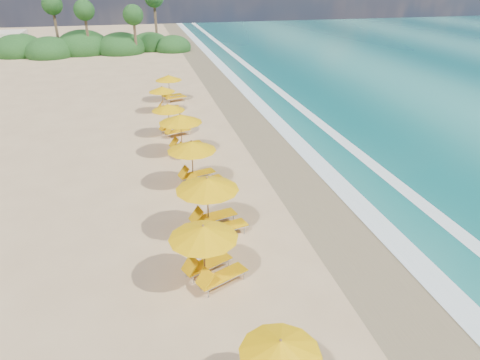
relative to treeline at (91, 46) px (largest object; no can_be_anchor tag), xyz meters
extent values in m
plane|color=tan|center=(9.94, -45.51, -1.00)|extent=(160.00, 160.00, 0.00)
cube|color=olive|center=(13.94, -45.51, -0.99)|extent=(4.00, 160.00, 0.01)
cube|color=white|center=(15.44, -45.51, -0.97)|extent=(1.20, 160.00, 0.01)
cube|color=white|center=(18.44, -45.51, -0.97)|extent=(0.80, 160.00, 0.01)
cone|color=#E9A704|center=(8.44, -56.20, 0.85)|extent=(2.36, 2.36, 0.41)
sphere|color=olive|center=(8.44, -56.20, 1.08)|extent=(0.07, 0.07, 0.07)
cylinder|color=olive|center=(7.34, -51.10, 0.18)|extent=(0.06, 0.06, 2.35)
cone|color=#E9A704|center=(7.34, -51.10, 1.15)|extent=(3.19, 3.19, 0.47)
sphere|color=olive|center=(7.34, -51.10, 1.41)|extent=(0.08, 0.08, 0.08)
cylinder|color=olive|center=(8.01, -47.85, 0.28)|extent=(0.06, 0.06, 2.55)
cone|color=#E9A704|center=(8.01, -47.85, 1.34)|extent=(3.18, 3.18, 0.51)
sphere|color=olive|center=(8.01, -47.85, 1.62)|extent=(0.09, 0.09, 0.09)
cylinder|color=olive|center=(7.99, -43.17, 0.21)|extent=(0.06, 0.06, 2.42)
cone|color=#E9A704|center=(7.99, -43.17, 1.22)|extent=(3.07, 3.07, 0.49)
sphere|color=olive|center=(7.99, -43.17, 1.49)|extent=(0.09, 0.09, 0.09)
cylinder|color=olive|center=(7.91, -38.79, 0.26)|extent=(0.06, 0.06, 2.51)
cone|color=#E9A704|center=(7.91, -38.79, 1.30)|extent=(3.11, 3.11, 0.50)
sphere|color=olive|center=(7.91, -38.79, 1.58)|extent=(0.09, 0.09, 0.09)
cylinder|color=olive|center=(7.47, -35.17, 0.08)|extent=(0.05, 0.05, 2.15)
cone|color=#E9A704|center=(7.47, -35.17, 0.97)|extent=(2.86, 2.86, 0.43)
sphere|color=olive|center=(7.47, -35.17, 1.21)|extent=(0.08, 0.08, 0.08)
cylinder|color=olive|center=(7.45, -29.62, 0.01)|extent=(0.05, 0.05, 2.01)
cone|color=#E9A704|center=(7.45, -29.62, 0.84)|extent=(2.37, 2.37, 0.40)
sphere|color=olive|center=(7.45, -29.62, 1.07)|extent=(0.07, 0.07, 0.07)
cylinder|color=olive|center=(8.23, -26.43, 0.10)|extent=(0.05, 0.05, 2.19)
cone|color=#E9A704|center=(8.23, -26.43, 1.01)|extent=(2.83, 2.83, 0.44)
sphere|color=olive|center=(8.23, -26.43, 1.25)|extent=(0.08, 0.08, 0.08)
ellipsoid|color=#163D14|center=(3.94, -0.51, -0.37)|extent=(6.40, 6.40, 4.16)
ellipsoid|color=#163D14|center=(-1.06, 0.49, -0.29)|extent=(7.20, 7.20, 4.68)
ellipsoid|color=#163D14|center=(-5.06, -1.51, -0.41)|extent=(6.00, 6.00, 3.90)
ellipsoid|color=#163D14|center=(7.94, 1.49, -0.45)|extent=(5.60, 5.60, 3.64)
ellipsoid|color=#163D14|center=(-9.06, 0.49, -0.35)|extent=(6.60, 6.60, 4.29)
ellipsoid|color=#163D14|center=(10.94, -0.51, -0.51)|extent=(5.00, 5.00, 3.25)
cylinder|color=brown|center=(5.94, -2.51, 1.50)|extent=(0.36, 0.36, 5.00)
sphere|color=#163D14|center=(5.94, -2.51, 4.00)|extent=(2.60, 2.60, 2.60)
cylinder|color=brown|center=(-0.06, -1.51, 1.80)|extent=(0.36, 0.36, 5.60)
sphere|color=#163D14|center=(-0.06, -1.51, 4.60)|extent=(2.60, 2.60, 2.60)
cylinder|color=brown|center=(-4.06, 0.49, 2.10)|extent=(0.36, 0.36, 6.20)
sphere|color=#163D14|center=(-4.06, 0.49, 5.20)|extent=(2.60, 2.60, 2.60)
cylinder|color=brown|center=(8.94, 1.49, 2.40)|extent=(0.36, 0.36, 6.80)
camera|label=1|loc=(5.69, -63.56, 9.15)|focal=32.58mm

